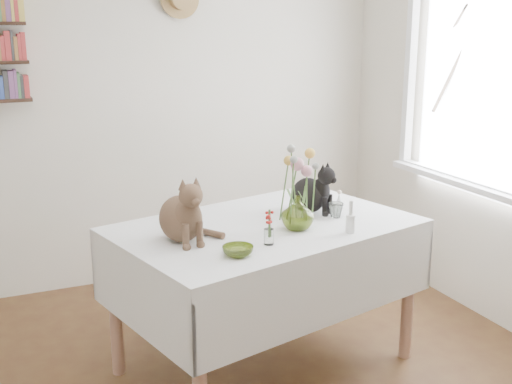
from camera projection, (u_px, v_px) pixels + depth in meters
name	position (u px, v px, depth m)	size (l,w,h in m)	color
room	(241.00, 185.00, 2.58)	(4.08, 4.58, 2.58)	brown
window	(482.00, 103.00, 4.01)	(0.12, 1.52, 1.32)	white
dining_table	(265.00, 260.00, 3.49)	(1.76, 1.35, 0.84)	white
tabby_cat	(180.00, 206.00, 3.14)	(0.23, 0.29, 0.35)	brown
black_cat	(309.00, 186.00, 3.64)	(0.20, 0.25, 0.30)	black
flower_vase	(298.00, 213.00, 3.33)	(0.17, 0.17, 0.18)	#95AC41
green_bowl	(238.00, 251.00, 2.96)	(0.15, 0.15, 0.05)	#95AC41
drinking_glass	(336.00, 210.00, 3.55)	(0.09, 0.09, 0.08)	white
candlestick	(350.00, 222.00, 3.28)	(0.05, 0.05, 0.17)	white
berry_jar	(269.00, 227.00, 3.10)	(0.05, 0.05, 0.20)	white
porcelain_figurine	(339.00, 198.00, 3.81)	(0.05, 0.05, 0.09)	white
flower_bouquet	(298.00, 166.00, 3.27)	(0.17, 0.13, 0.39)	#4C7233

